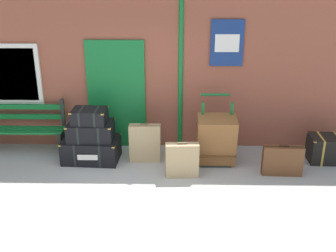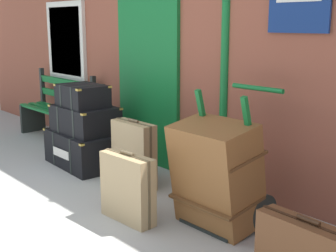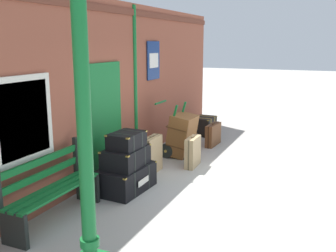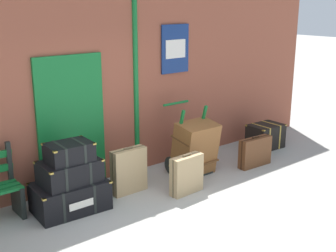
{
  "view_description": "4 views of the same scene",
  "coord_description": "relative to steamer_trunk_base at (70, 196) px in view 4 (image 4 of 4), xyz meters",
  "views": [
    {
      "loc": [
        0.7,
        -4.94,
        3.36
      ],
      "look_at": [
        0.57,
        1.85,
        0.65
      ],
      "focal_mm": 43.2,
      "sensor_mm": 36.0,
      "label": 1
    },
    {
      "loc": [
        3.92,
        -1.1,
        1.71
      ],
      "look_at": [
        0.54,
        1.9,
        0.7
      ],
      "focal_mm": 49.27,
      "sensor_mm": 36.0,
      "label": 2
    },
    {
      "loc": [
        -6.13,
        -1.32,
        2.45
      ],
      "look_at": [
        0.94,
        1.77,
        0.76
      ],
      "focal_mm": 40.95,
      "sensor_mm": 36.0,
      "label": 3
    },
    {
      "loc": [
        -3.37,
        -3.53,
        2.86
      ],
      "look_at": [
        1.03,
        1.88,
        0.88
      ],
      "focal_mm": 47.31,
      "sensor_mm": 36.0,
      "label": 4
    }
  ],
  "objects": [
    {
      "name": "large_brown_trunk",
      "position": [
        2.27,
        -0.12,
        0.26
      ],
      "size": [
        0.7,
        0.57,
        0.94
      ],
      "color": "brown",
      "rests_on": "ground"
    },
    {
      "name": "suitcase_slate",
      "position": [
        0.99,
        -0.01,
        0.14
      ],
      "size": [
        0.58,
        0.18,
        0.74
      ],
      "color": "tan",
      "rests_on": "ground"
    },
    {
      "name": "suitcase_brown",
      "position": [
        1.66,
        -0.59,
        0.09
      ],
      "size": [
        0.57,
        0.21,
        0.64
      ],
      "color": "tan",
      "rests_on": "ground"
    },
    {
      "name": "corner_trunk",
      "position": [
        4.33,
        0.05,
        0.03
      ],
      "size": [
        0.71,
        0.52,
        0.49
      ],
      "color": "black",
      "rests_on": "ground"
    },
    {
      "name": "porters_trolley",
      "position": [
        2.27,
        0.06,
        0.06
      ],
      "size": [
        0.71,
        0.69,
        1.18
      ],
      "color": "black",
      "rests_on": "ground"
    },
    {
      "name": "brick_facade",
      "position": [
        0.81,
        0.83,
        1.39
      ],
      "size": [
        10.4,
        0.35,
        3.2
      ],
      "color": "brown",
      "rests_on": "ground"
    },
    {
      "name": "steamer_trunk_top",
      "position": [
        0.02,
        -0.02,
        0.66
      ],
      "size": [
        0.63,
        0.48,
        0.27
      ],
      "color": "black",
      "rests_on": "steamer_trunk_middle"
    },
    {
      "name": "steamer_trunk_base",
      "position": [
        0.0,
        0.0,
        0.0
      ],
      "size": [
        1.05,
        0.71,
        0.43
      ],
      "color": "black",
      "rests_on": "ground"
    },
    {
      "name": "suitcase_caramel",
      "position": [
        3.37,
        -0.5,
        0.05
      ],
      "size": [
        0.69,
        0.21,
        0.56
      ],
      "color": "brown",
      "rests_on": "ground"
    },
    {
      "name": "steamer_trunk_middle",
      "position": [
        0.02,
        -0.0,
        0.37
      ],
      "size": [
        0.81,
        0.55,
        0.33
      ],
      "color": "black",
      "rests_on": "steamer_trunk_base"
    },
    {
      "name": "ground_plane",
      "position": [
        0.83,
        -1.77,
        -0.21
      ],
      "size": [
        60.0,
        60.0,
        0.0
      ],
      "primitive_type": "plane",
      "color": "#A3A099"
    }
  ]
}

